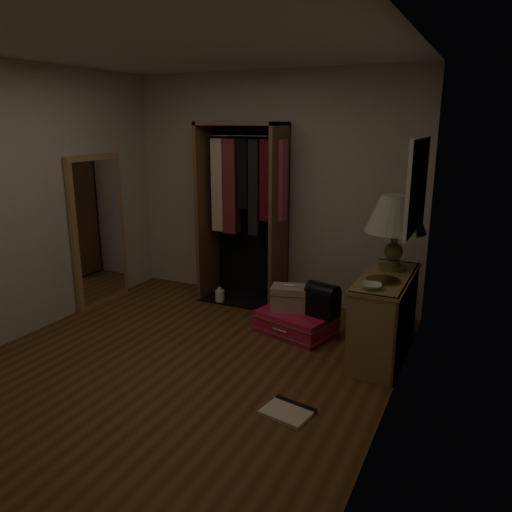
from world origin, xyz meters
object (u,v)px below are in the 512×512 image
object	(u,v)px
open_wardrobe	(245,199)
white_jug	(220,296)
floor_mirror	(99,231)
pink_suitcase	(296,322)
table_lamp	(396,216)
black_bag	(323,299)
train_case	(289,298)
console_bookshelf	(384,313)

from	to	relation	value
open_wardrobe	white_jug	size ratio (longest dim) A/B	10.88
floor_mirror	pink_suitcase	distance (m)	2.48
pink_suitcase	table_lamp	world-z (taller)	table_lamp
black_bag	table_lamp	world-z (taller)	table_lamp
open_wardrobe	train_case	xyz separation A→B (m)	(0.79, -0.60, -0.86)
pink_suitcase	table_lamp	bearing A→B (deg)	22.44
pink_suitcase	white_jug	world-z (taller)	pink_suitcase
open_wardrobe	console_bookshelf	bearing A→B (deg)	-22.57
console_bookshelf	white_jug	size ratio (longest dim) A/B	5.94
train_case	table_lamp	xyz separation A→B (m)	(0.97, 0.06, 0.90)
open_wardrobe	pink_suitcase	distance (m)	1.55
console_bookshelf	pink_suitcase	distance (m)	0.92
console_bookshelf	train_case	world-z (taller)	console_bookshelf
train_case	white_jug	bearing A→B (deg)	145.10
black_bag	floor_mirror	bearing A→B (deg)	-160.62
floor_mirror	table_lamp	world-z (taller)	floor_mirror
table_lamp	open_wardrobe	bearing A→B (deg)	162.98
open_wardrobe	white_jug	bearing A→B (deg)	-135.70
train_case	floor_mirror	bearing A→B (deg)	169.74
floor_mirror	train_case	size ratio (longest dim) A/B	4.11
open_wardrobe	black_bag	distance (m)	1.53
console_bookshelf	floor_mirror	world-z (taller)	floor_mirror
table_lamp	white_jug	world-z (taller)	table_lamp
train_case	black_bag	bearing A→B (deg)	-17.38
open_wardrobe	floor_mirror	xyz separation A→B (m)	(-1.48, -0.77, -0.36)
open_wardrobe	black_bag	bearing A→B (deg)	-28.52
train_case	pink_suitcase	bearing A→B (deg)	-38.54
console_bookshelf	white_jug	bearing A→B (deg)	165.65
floor_mirror	black_bag	distance (m)	2.66
console_bookshelf	open_wardrobe	size ratio (longest dim) A/B	0.55
train_case	black_bag	world-z (taller)	black_bag
pink_suitcase	open_wardrobe	bearing A→B (deg)	159.65
open_wardrobe	black_bag	size ratio (longest dim) A/B	5.88
train_case	black_bag	size ratio (longest dim) A/B	1.19
black_bag	white_jug	xyz separation A→B (m)	(-1.37, 0.40, -0.31)
open_wardrobe	white_jug	xyz separation A→B (m)	(-0.23, -0.22, -1.13)
pink_suitcase	black_bag	distance (m)	0.38
open_wardrobe	black_bag	xyz separation A→B (m)	(1.14, -0.62, -0.81)
table_lamp	train_case	bearing A→B (deg)	-176.31
white_jug	floor_mirror	bearing A→B (deg)	-156.39
white_jug	table_lamp	bearing A→B (deg)	-9.05
black_bag	white_jug	bearing A→B (deg)	179.93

